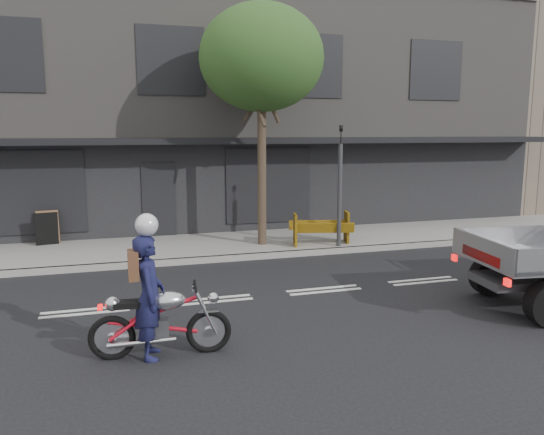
% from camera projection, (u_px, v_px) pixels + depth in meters
% --- Properties ---
extents(ground, '(80.00, 80.00, 0.00)m').
position_uv_depth(ground, '(212.00, 300.00, 10.58)').
color(ground, black).
rests_on(ground, ground).
extents(sidewalk, '(32.00, 3.20, 0.15)m').
position_uv_depth(sidewalk, '(183.00, 248.00, 15.02)').
color(sidewalk, gray).
rests_on(sidewalk, ground).
extents(kerb, '(32.00, 0.20, 0.15)m').
position_uv_depth(kerb, '(191.00, 261.00, 13.50)').
color(kerb, gray).
rests_on(kerb, ground).
extents(building_main, '(26.00, 10.00, 8.00)m').
position_uv_depth(building_main, '(159.00, 114.00, 20.63)').
color(building_main, slate).
rests_on(building_main, ground).
extents(street_tree, '(3.40, 3.40, 6.74)m').
position_uv_depth(street_tree, '(262.00, 59.00, 14.32)').
color(street_tree, '#382B21').
rests_on(street_tree, ground).
extents(traffic_light_pole, '(0.12, 0.12, 3.50)m').
position_uv_depth(traffic_light_pole, '(340.00, 193.00, 14.67)').
color(traffic_light_pole, '#2D2D30').
rests_on(traffic_light_pole, ground).
extents(motorcycle, '(2.11, 0.61, 1.09)m').
position_uv_depth(motorcycle, '(161.00, 320.00, 7.90)').
color(motorcycle, black).
rests_on(motorcycle, ground).
extents(rider, '(0.51, 0.72, 1.86)m').
position_uv_depth(rider, '(149.00, 297.00, 7.80)').
color(rider, '#16173D').
rests_on(rider, ground).
extents(construction_barrier, '(1.80, 1.05, 0.94)m').
position_uv_depth(construction_barrier, '(325.00, 229.00, 14.87)').
color(construction_barrier, orange).
rests_on(construction_barrier, sidewalk).
extents(sandwich_board, '(0.66, 0.50, 0.95)m').
position_uv_depth(sandwich_board, '(47.00, 229.00, 14.90)').
color(sandwich_board, black).
rests_on(sandwich_board, sidewalk).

